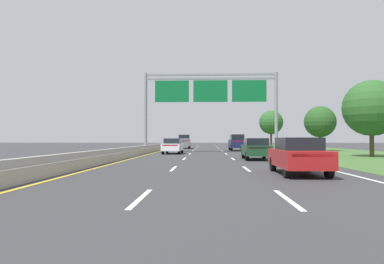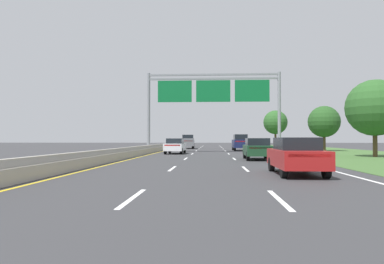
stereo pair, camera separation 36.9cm
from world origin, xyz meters
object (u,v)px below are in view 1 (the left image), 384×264
(car_white_left_lane_sedan, at_px, (173,146))
(car_navy_right_lane_suv, at_px, (237,142))
(roadside_tree_far, at_px, (320,122))
(roadside_tree_distant, at_px, (271,122))
(car_red_right_lane_sedan, at_px, (298,155))
(roadside_tree_mid, at_px, (371,108))
(overhead_sign_gantry, at_px, (210,95))
(pickup_truck_grey, at_px, (184,142))
(car_darkgreen_right_lane_sedan, at_px, (256,148))

(car_white_left_lane_sedan, bearing_deg, car_navy_right_lane_suv, -33.47)
(roadside_tree_far, bearing_deg, roadside_tree_distant, 99.42)
(car_red_right_lane_sedan, xyz_separation_m, roadside_tree_distant, (7.57, 47.51, 3.63))
(car_navy_right_lane_suv, height_order, roadside_tree_mid, roadside_tree_mid)
(overhead_sign_gantry, relative_size, car_red_right_lane_sedan, 3.41)
(pickup_truck_grey, relative_size, car_darkgreen_right_lane_sedan, 1.23)
(pickup_truck_grey, height_order, car_darkgreen_right_lane_sedan, pickup_truck_grey)
(car_red_right_lane_sedan, distance_m, roadside_tree_far, 31.80)
(roadside_tree_distant, bearing_deg, roadside_tree_far, -80.58)
(car_red_right_lane_sedan, bearing_deg, car_white_left_lane_sedan, 20.00)
(car_darkgreen_right_lane_sedan, xyz_separation_m, car_navy_right_lane_suv, (0.38, 20.58, 0.28))
(car_white_left_lane_sedan, relative_size, roadside_tree_far, 0.78)
(car_red_right_lane_sedan, distance_m, roadside_tree_distant, 48.24)
(overhead_sign_gantry, height_order, car_red_right_lane_sedan, overhead_sign_gantry)
(car_red_right_lane_sedan, xyz_separation_m, roadside_tree_mid, (9.97, 14.89, 3.29))
(car_navy_right_lane_suv, xyz_separation_m, roadside_tree_distant, (7.45, 16.06, 3.35))
(car_white_left_lane_sedan, relative_size, car_darkgreen_right_lane_sedan, 1.00)
(car_navy_right_lane_suv, bearing_deg, pickup_truck_grey, 38.33)
(roadside_tree_distant, bearing_deg, car_darkgreen_right_lane_sedan, -102.06)
(car_white_left_lane_sedan, xyz_separation_m, car_navy_right_lane_suv, (7.47, 10.61, 0.28))
(pickup_truck_grey, bearing_deg, roadside_tree_mid, -147.80)
(overhead_sign_gantry, distance_m, roadside_tree_far, 15.25)
(car_darkgreen_right_lane_sedan, relative_size, roadside_tree_distant, 0.67)
(car_red_right_lane_sedan, height_order, car_white_left_lane_sedan, same)
(car_red_right_lane_sedan, relative_size, car_navy_right_lane_suv, 0.94)
(roadside_tree_distant, bearing_deg, roadside_tree_mid, -85.78)
(overhead_sign_gantry, distance_m, car_navy_right_lane_suv, 9.57)
(car_red_right_lane_sedan, relative_size, car_darkgreen_right_lane_sedan, 1.00)
(car_white_left_lane_sedan, bearing_deg, pickup_truck_grey, 1.96)
(car_white_left_lane_sedan, height_order, car_navy_right_lane_suv, car_navy_right_lane_suv)
(car_darkgreen_right_lane_sedan, relative_size, car_navy_right_lane_suv, 0.94)
(pickup_truck_grey, xyz_separation_m, roadside_tree_mid, (17.43, -25.95, 3.03))
(car_darkgreen_right_lane_sedan, distance_m, roadside_tree_mid, 11.48)
(car_red_right_lane_sedan, height_order, roadside_tree_far, roadside_tree_far)
(car_white_left_lane_sedan, bearing_deg, car_red_right_lane_sedan, -158.88)
(pickup_truck_grey, distance_m, car_darkgreen_right_lane_sedan, 30.84)
(overhead_sign_gantry, relative_size, roadside_tree_far, 2.65)
(car_white_left_lane_sedan, bearing_deg, overhead_sign_gantry, -46.42)
(car_white_left_lane_sedan, height_order, roadside_tree_far, roadside_tree_far)
(pickup_truck_grey, distance_m, car_navy_right_lane_suv, 12.07)
(roadside_tree_far, distance_m, roadside_tree_distant, 17.88)
(car_red_right_lane_sedan, distance_m, car_navy_right_lane_suv, 31.45)
(car_white_left_lane_sedan, relative_size, roadside_tree_mid, 0.69)
(pickup_truck_grey, xyz_separation_m, car_navy_right_lane_suv, (7.57, -9.40, 0.02))
(car_navy_right_lane_suv, relative_size, roadside_tree_far, 0.83)
(overhead_sign_gantry, height_order, pickup_truck_grey, overhead_sign_gantry)
(pickup_truck_grey, relative_size, roadside_tree_far, 0.96)
(car_white_left_lane_sedan, distance_m, roadside_tree_mid, 18.61)
(car_navy_right_lane_suv, bearing_deg, roadside_tree_far, -99.08)
(car_red_right_lane_sedan, bearing_deg, car_navy_right_lane_suv, 0.35)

